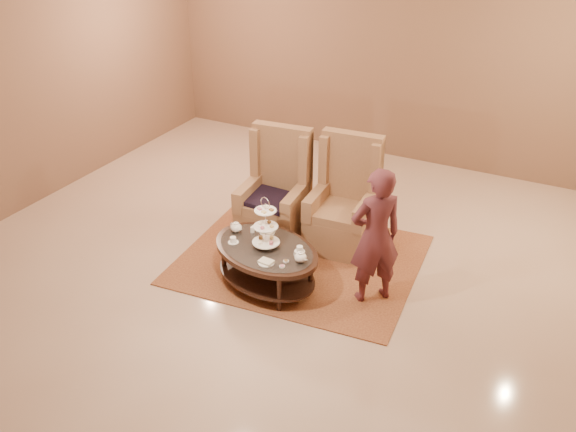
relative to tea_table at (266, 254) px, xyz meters
The scene contains 9 objects.
ground 0.46m from the tea_table, 62.28° to the left, with size 8.00×8.00×0.00m, color #CCB098.
ceiling 0.46m from the tea_table, 62.28° to the left, with size 8.00×8.00×0.02m, color beige.
wall_back 4.41m from the tea_table, 88.57° to the left, with size 8.00×0.04×3.50m, color #815E46.
wall_left 4.13m from the tea_table, behind, with size 0.04×8.00×3.50m, color #815E46.
rug 0.76m from the tea_table, 80.42° to the left, with size 2.95×2.53×0.01m.
tea_table is the anchor object (origin of this frame).
armchair_left 1.14m from the tea_table, 112.95° to the left, with size 0.83×0.86×1.41m.
armchair_right 1.32m from the tea_table, 72.16° to the left, with size 0.81×0.83×1.40m.
person 1.24m from the tea_table, 15.02° to the left, with size 0.67×0.67×1.56m.
Camera 1 is at (2.90, -5.43, 4.19)m, focal length 40.00 mm.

